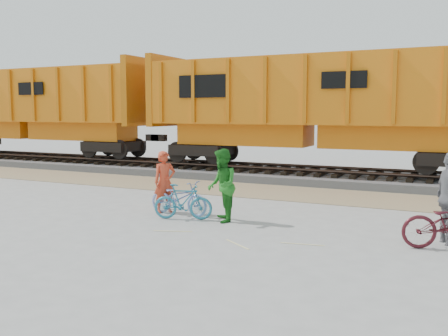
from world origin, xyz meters
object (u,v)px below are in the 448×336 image
(bicycle_blue, at_px, (179,198))
(person_solo, at_px, (165,182))
(hopper_car_center, at_px, (316,105))
(person_man, at_px, (222,185))
(hopper_car_left, at_px, (35,107))
(bicycle_teal, at_px, (183,202))

(bicycle_blue, height_order, person_solo, person_solo)
(hopper_car_center, height_order, person_man, hopper_car_center)
(hopper_car_left, height_order, bicycle_teal, hopper_car_left)
(hopper_car_left, relative_size, hopper_car_center, 1.00)
(bicycle_blue, xyz_separation_m, person_man, (1.40, -0.26, 0.45))
(person_solo, height_order, person_man, person_man)
(bicycle_blue, bearing_deg, bicycle_teal, -136.23)
(bicycle_blue, bearing_deg, hopper_car_left, 61.90)
(hopper_car_left, bearing_deg, hopper_car_center, 0.00)
(hopper_car_center, relative_size, person_solo, 8.38)
(hopper_car_center, bearing_deg, person_man, -90.22)
(hopper_car_center, distance_m, bicycle_blue, 8.63)
(hopper_car_center, distance_m, person_solo, 8.53)
(bicycle_blue, relative_size, bicycle_teal, 1.15)
(bicycle_teal, distance_m, person_man, 1.12)
(bicycle_teal, bearing_deg, bicycle_blue, 23.33)
(bicycle_teal, height_order, person_man, person_man)
(bicycle_teal, relative_size, person_man, 0.83)
(hopper_car_center, relative_size, person_man, 7.71)
(hopper_car_left, relative_size, bicycle_blue, 8.08)
(hopper_car_center, distance_m, bicycle_teal, 9.01)
(hopper_car_left, xyz_separation_m, hopper_car_center, (15.00, 0.00, 0.00))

